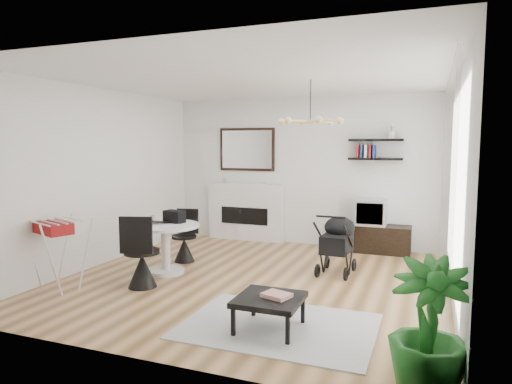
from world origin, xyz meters
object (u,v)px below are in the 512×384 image
at_px(crt_tv, 371,212).
at_px(coffee_table, 269,300).
at_px(tv_console, 373,238).
at_px(stroller, 337,246).
at_px(drying_rack, 58,253).
at_px(dining_table, 166,241).
at_px(potted_plant, 429,328).
at_px(fireplace, 246,205).

xyz_separation_m(crt_tv, coffee_table, (-0.52, -3.77, -0.39)).
height_order(tv_console, stroller, stroller).
bearing_deg(drying_rack, coffee_table, 15.12).
distance_m(tv_console, dining_table, 3.56).
relative_size(stroller, potted_plant, 0.88).
bearing_deg(drying_rack, stroller, 52.64).
relative_size(dining_table, coffee_table, 1.51).
xyz_separation_m(stroller, potted_plant, (1.25, -2.98, 0.13)).
height_order(dining_table, stroller, stroller).
bearing_deg(drying_rack, crt_tv, 65.62).
height_order(coffee_table, potted_plant, potted_plant).
bearing_deg(dining_table, tv_console, 42.50).
distance_m(dining_table, potted_plant, 4.11).
xyz_separation_m(tv_console, drying_rack, (-3.50, -3.51, 0.24)).
bearing_deg(potted_plant, stroller, 112.70).
xyz_separation_m(fireplace, dining_table, (-0.20, -2.55, -0.22)).
distance_m(drying_rack, coffee_table, 2.97).
bearing_deg(coffee_table, potted_plant, -25.37).
relative_size(dining_table, potted_plant, 0.95).
bearing_deg(coffee_table, drying_rack, 174.87).
xyz_separation_m(drying_rack, stroller, (3.18, 2.02, -0.09)).
relative_size(fireplace, coffee_table, 3.36).
bearing_deg(crt_tv, tv_console, 5.15).
bearing_deg(stroller, fireplace, 145.00).
bearing_deg(drying_rack, fireplace, 93.84).
relative_size(crt_tv, coffee_table, 0.80).
bearing_deg(fireplace, crt_tv, -3.74).
distance_m(tv_console, potted_plant, 4.58).
height_order(crt_tv, potted_plant, potted_plant).
height_order(tv_console, potted_plant, potted_plant).
height_order(stroller, potted_plant, potted_plant).
bearing_deg(crt_tv, coffee_table, -97.80).
bearing_deg(dining_table, crt_tv, 42.86).
height_order(tv_console, drying_rack, drying_rack).
relative_size(coffee_table, potted_plant, 0.63).
relative_size(fireplace, stroller, 2.39).
distance_m(stroller, coffee_table, 2.30).
bearing_deg(stroller, drying_rack, -144.52).
relative_size(stroller, coffee_table, 1.40).
height_order(fireplace, crt_tv, fireplace).
xyz_separation_m(crt_tv, potted_plant, (0.96, -4.48, -0.18)).
height_order(fireplace, coffee_table, fireplace).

